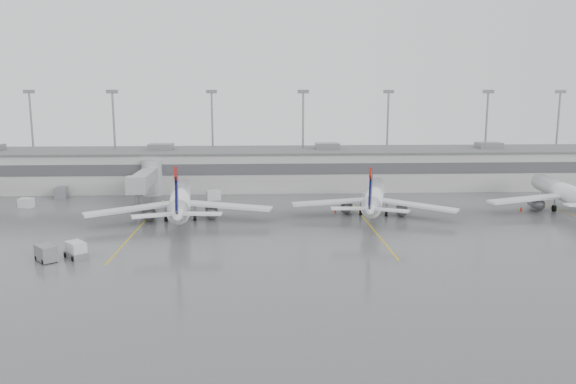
{
  "coord_description": "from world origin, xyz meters",
  "views": [
    {
      "loc": [
        0.96,
        -60.38,
        20.02
      ],
      "look_at": [
        5.03,
        24.0,
        5.0
      ],
      "focal_mm": 35.0,
      "sensor_mm": 36.0,
      "label": 1
    }
  ],
  "objects_px": {
    "jet_mid_left": "(180,200)",
    "jet_mid_right": "(374,197)",
    "jet_far_right": "(567,193)",
    "baggage_tug": "(76,252)"
  },
  "relations": [
    {
      "from": "jet_mid_left",
      "to": "jet_mid_right",
      "type": "distance_m",
      "value": 31.51
    },
    {
      "from": "jet_mid_left",
      "to": "jet_far_right",
      "type": "relative_size",
      "value": 1.03
    },
    {
      "from": "jet_far_right",
      "to": "baggage_tug",
      "type": "bearing_deg",
      "value": -155.28
    },
    {
      "from": "jet_mid_right",
      "to": "baggage_tug",
      "type": "relative_size",
      "value": 8.16
    },
    {
      "from": "jet_mid_left",
      "to": "jet_far_right",
      "type": "bearing_deg",
      "value": -3.21
    },
    {
      "from": "jet_mid_right",
      "to": "baggage_tug",
      "type": "distance_m",
      "value": 47.09
    },
    {
      "from": "jet_mid_left",
      "to": "jet_far_right",
      "type": "distance_m",
      "value": 65.02
    },
    {
      "from": "jet_mid_right",
      "to": "jet_far_right",
      "type": "xyz_separation_m",
      "value": [
        33.48,
        1.5,
        0.13
      ]
    },
    {
      "from": "jet_far_right",
      "to": "jet_mid_left",
      "type": "bearing_deg",
      "value": -169.78
    },
    {
      "from": "jet_mid_right",
      "to": "jet_far_right",
      "type": "bearing_deg",
      "value": 16.69
    }
  ]
}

